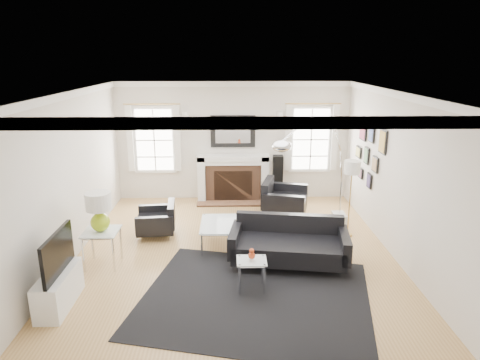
{
  "coord_description": "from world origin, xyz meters",
  "views": [
    {
      "loc": [
        -0.06,
        -7.01,
        3.35
      ],
      "look_at": [
        0.11,
        0.3,
        1.23
      ],
      "focal_mm": 32.0,
      "sensor_mm": 36.0,
      "label": 1
    }
  ],
  "objects_px": {
    "armchair_right": "(282,201)",
    "arc_floor_lamp": "(314,171)",
    "coffee_table": "(228,225)",
    "fireplace": "(233,179)",
    "armchair_left": "(158,221)",
    "gourd_lamp": "(99,209)",
    "sofa": "(289,244)"
  },
  "relations": [
    {
      "from": "armchair_right",
      "to": "arc_floor_lamp",
      "type": "xyz_separation_m",
      "value": [
        0.46,
        -0.95,
        0.91
      ]
    },
    {
      "from": "armchair_left",
      "to": "gourd_lamp",
      "type": "xyz_separation_m",
      "value": [
        -0.72,
        -1.22,
        0.69
      ]
    },
    {
      "from": "fireplace",
      "to": "armchair_right",
      "type": "xyz_separation_m",
      "value": [
        1.04,
        -1.15,
        -0.17
      ]
    },
    {
      "from": "sofa",
      "to": "arc_floor_lamp",
      "type": "bearing_deg",
      "value": 63.04
    },
    {
      "from": "coffee_table",
      "to": "gourd_lamp",
      "type": "height_order",
      "value": "gourd_lamp"
    },
    {
      "from": "armchair_right",
      "to": "arc_floor_lamp",
      "type": "relative_size",
      "value": 0.49
    },
    {
      "from": "fireplace",
      "to": "armchair_left",
      "type": "bearing_deg",
      "value": -125.13
    },
    {
      "from": "armchair_left",
      "to": "armchair_right",
      "type": "relative_size",
      "value": 0.73
    },
    {
      "from": "fireplace",
      "to": "arc_floor_lamp",
      "type": "height_order",
      "value": "arc_floor_lamp"
    },
    {
      "from": "gourd_lamp",
      "to": "arc_floor_lamp",
      "type": "relative_size",
      "value": 0.28
    },
    {
      "from": "armchair_right",
      "to": "coffee_table",
      "type": "relative_size",
      "value": 1.2
    },
    {
      "from": "fireplace",
      "to": "armchair_left",
      "type": "relative_size",
      "value": 1.97
    },
    {
      "from": "armchair_right",
      "to": "gourd_lamp",
      "type": "distance_m",
      "value": 3.92
    },
    {
      "from": "gourd_lamp",
      "to": "coffee_table",
      "type": "bearing_deg",
      "value": 19.42
    },
    {
      "from": "gourd_lamp",
      "to": "fireplace",
      "type": "bearing_deg",
      "value": 56.52
    },
    {
      "from": "fireplace",
      "to": "sofa",
      "type": "distance_m",
      "value": 3.42
    },
    {
      "from": "fireplace",
      "to": "coffee_table",
      "type": "height_order",
      "value": "fireplace"
    },
    {
      "from": "armchair_right",
      "to": "arc_floor_lamp",
      "type": "distance_m",
      "value": 1.39
    },
    {
      "from": "sofa",
      "to": "armchair_left",
      "type": "xyz_separation_m",
      "value": [
        -2.36,
        1.21,
        -0.04
      ]
    },
    {
      "from": "armchair_right",
      "to": "coffee_table",
      "type": "height_order",
      "value": "armchair_right"
    },
    {
      "from": "fireplace",
      "to": "gourd_lamp",
      "type": "xyz_separation_m",
      "value": [
        -2.18,
        -3.3,
        0.45
      ]
    },
    {
      "from": "coffee_table",
      "to": "gourd_lamp",
      "type": "distance_m",
      "value": 2.26
    },
    {
      "from": "coffee_table",
      "to": "arc_floor_lamp",
      "type": "height_order",
      "value": "arc_floor_lamp"
    },
    {
      "from": "fireplace",
      "to": "sofa",
      "type": "xyz_separation_m",
      "value": [
        0.9,
        -3.29,
        -0.2
      ]
    },
    {
      "from": "fireplace",
      "to": "coffee_table",
      "type": "relative_size",
      "value": 1.73
    },
    {
      "from": "armchair_left",
      "to": "gourd_lamp",
      "type": "distance_m",
      "value": 1.58
    },
    {
      "from": "fireplace",
      "to": "arc_floor_lamp",
      "type": "distance_m",
      "value": 2.69
    },
    {
      "from": "gourd_lamp",
      "to": "armchair_right",
      "type": "bearing_deg",
      "value": 33.61
    },
    {
      "from": "fireplace",
      "to": "armchair_left",
      "type": "distance_m",
      "value": 2.55
    },
    {
      "from": "armchair_left",
      "to": "armchair_right",
      "type": "distance_m",
      "value": 2.67
    },
    {
      "from": "armchair_left",
      "to": "fireplace",
      "type": "bearing_deg",
      "value": 54.87
    },
    {
      "from": "armchair_right",
      "to": "gourd_lamp",
      "type": "height_order",
      "value": "gourd_lamp"
    }
  ]
}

